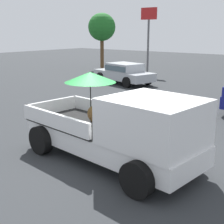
# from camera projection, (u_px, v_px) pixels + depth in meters

# --- Properties ---
(ground_plane) EXTENTS (80.00, 80.00, 0.00)m
(ground_plane) POSITION_uv_depth(u_px,v_px,m) (110.00, 160.00, 8.50)
(ground_plane) COLOR #2D3033
(pickup_truck_main) EXTENTS (5.20, 2.61, 2.29)m
(pickup_truck_main) POSITION_uv_depth(u_px,v_px,m) (122.00, 129.00, 7.96)
(pickup_truck_main) COLOR black
(pickup_truck_main) RESTS_ON ground
(parked_sedan_near) EXTENTS (4.58, 2.68, 1.33)m
(parked_sedan_near) POSITION_uv_depth(u_px,v_px,m) (124.00, 72.00, 20.63)
(parked_sedan_near) COLOR black
(parked_sedan_near) RESTS_ON ground
(motel_sign) EXTENTS (1.40, 0.16, 5.10)m
(motel_sign) POSITION_uv_depth(u_px,v_px,m) (149.00, 28.00, 24.88)
(motel_sign) COLOR #59595B
(motel_sign) RESTS_ON ground
(tree_by_lot) EXTENTS (2.42, 2.42, 4.88)m
(tree_by_lot) POSITION_uv_depth(u_px,v_px,m) (102.00, 27.00, 27.98)
(tree_by_lot) COLOR brown
(tree_by_lot) RESTS_ON ground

